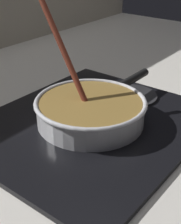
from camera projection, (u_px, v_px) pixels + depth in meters
ground at (120, 149)px, 0.76m from camera, size 2.40×1.60×0.04m
hob_plate at (91, 124)px, 0.81m from camera, size 0.56×0.48×0.01m
burner_ring at (91, 121)px, 0.80m from camera, size 0.19×0.19×0.01m
spare_burner at (130, 96)px, 0.93m from camera, size 0.15×0.15×0.01m
cooking_pan at (91, 110)px, 0.79m from camera, size 0.39×0.30×0.29m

